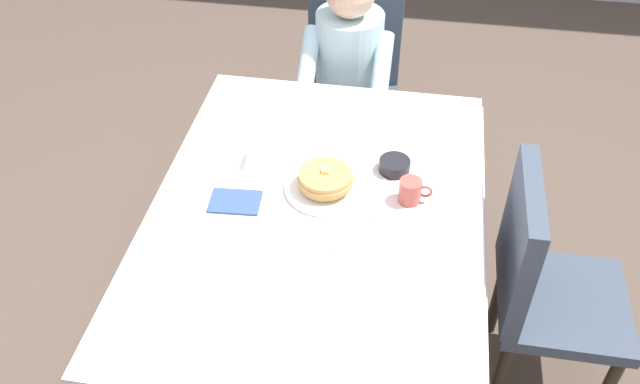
% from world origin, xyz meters
% --- Properties ---
extents(ground_plane, '(14.00, 14.00, 0.00)m').
position_xyz_m(ground_plane, '(0.00, 0.00, 0.00)').
color(ground_plane, brown).
extents(dining_table_main, '(1.12, 1.52, 0.74)m').
position_xyz_m(dining_table_main, '(0.00, 0.00, 0.65)').
color(dining_table_main, silver).
rests_on(dining_table_main, ground).
extents(chair_diner, '(0.44, 0.45, 0.93)m').
position_xyz_m(chair_diner, '(-0.03, 1.17, 0.53)').
color(chair_diner, '#384251').
rests_on(chair_diner, ground).
extents(diner_person, '(0.40, 0.43, 1.12)m').
position_xyz_m(diner_person, '(-0.03, 1.01, 0.67)').
color(diner_person, silver).
rests_on(diner_person, ground).
extents(chair_right_side, '(0.45, 0.44, 0.93)m').
position_xyz_m(chair_right_side, '(0.77, 0.00, 0.53)').
color(chair_right_side, '#384251').
rests_on(chair_right_side, ground).
extents(plate_breakfast, '(0.28, 0.28, 0.02)m').
position_xyz_m(plate_breakfast, '(0.01, 0.10, 0.75)').
color(plate_breakfast, white).
rests_on(plate_breakfast, dining_table_main).
extents(breakfast_stack, '(0.19, 0.20, 0.08)m').
position_xyz_m(breakfast_stack, '(0.01, 0.10, 0.79)').
color(breakfast_stack, tan).
rests_on(breakfast_stack, plate_breakfast).
extents(cup_coffee, '(0.11, 0.08, 0.08)m').
position_xyz_m(cup_coffee, '(0.30, 0.09, 0.78)').
color(cup_coffee, '#B24C42').
rests_on(cup_coffee, dining_table_main).
extents(bowl_butter, '(0.11, 0.11, 0.04)m').
position_xyz_m(bowl_butter, '(0.24, 0.24, 0.76)').
color(bowl_butter, black).
rests_on(bowl_butter, dining_table_main).
extents(syrup_pitcher, '(0.08, 0.08, 0.07)m').
position_xyz_m(syrup_pitcher, '(-0.27, 0.18, 0.78)').
color(syrup_pitcher, silver).
rests_on(syrup_pitcher, dining_table_main).
extents(fork_left_of_plate, '(0.03, 0.18, 0.00)m').
position_xyz_m(fork_left_of_plate, '(-0.18, 0.08, 0.74)').
color(fork_left_of_plate, silver).
rests_on(fork_left_of_plate, dining_table_main).
extents(knife_right_of_plate, '(0.03, 0.20, 0.00)m').
position_xyz_m(knife_right_of_plate, '(0.20, 0.08, 0.74)').
color(knife_right_of_plate, silver).
rests_on(knife_right_of_plate, dining_table_main).
extents(spoon_near_edge, '(0.15, 0.04, 0.00)m').
position_xyz_m(spoon_near_edge, '(0.02, -0.20, 0.74)').
color(spoon_near_edge, silver).
rests_on(spoon_near_edge, dining_table_main).
extents(napkin_folded, '(0.18, 0.13, 0.01)m').
position_xyz_m(napkin_folded, '(-0.27, -0.01, 0.74)').
color(napkin_folded, '#334C7F').
rests_on(napkin_folded, dining_table_main).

